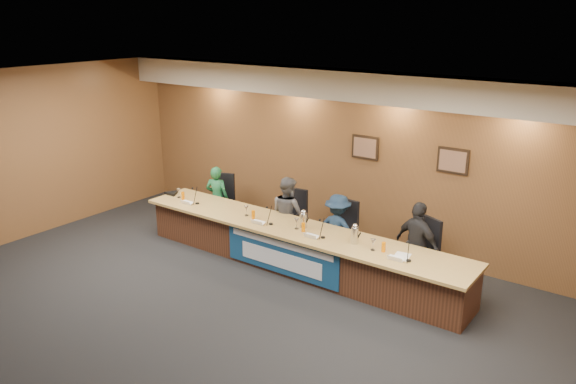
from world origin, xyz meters
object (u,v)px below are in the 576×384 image
object	(u,v)px
panelist_d	(417,245)
office_chair_c	(340,235)
office_chair_a	(221,205)
office_chair_b	(291,223)
carafe_right	(355,236)
speakerphone	(172,193)
office_chair_d	(419,256)
panelist_a	(217,198)
panelist_b	(288,214)
carafe_mid	(304,220)
banner	(281,255)
panelist_c	(338,230)
dais_body	(296,249)

from	to	relation	value
panelist_d	office_chair_c	world-z (taller)	panelist_d
panelist_d	office_chair_a	size ratio (longest dim) A/B	2.90
office_chair_a	office_chair_c	bearing A→B (deg)	-19.41
office_chair_b	carafe_right	bearing A→B (deg)	-28.47
speakerphone	office_chair_d	bearing A→B (deg)	8.06
panelist_a	office_chair_b	distance (m)	1.73
office_chair_a	panelist_a	bearing A→B (deg)	-109.41
panelist_a	panelist_b	xyz separation A→B (m)	(1.72, 0.00, 0.04)
office_chair_c	carafe_mid	distance (m)	0.81
office_chair_d	panelist_a	bearing A→B (deg)	-155.44
banner	office_chair_c	xyz separation A→B (m)	(0.47, 1.08, 0.10)
speakerphone	panelist_b	bearing A→B (deg)	13.92
panelist_d	speakerphone	size ratio (longest dim) A/B	4.35
panelist_c	office_chair_b	size ratio (longest dim) A/B	2.59
panelist_b	panelist_c	distance (m)	1.04
panelist_a	carafe_mid	xyz separation A→B (m)	(2.43, -0.53, 0.23)
panelist_a	office_chair_d	world-z (taller)	panelist_a
banner	speakerphone	bearing A→B (deg)	172.30
office_chair_c	speakerphone	size ratio (longest dim) A/B	1.50
office_chair_a	office_chair_d	distance (m)	4.21
panelist_d	office_chair_b	distance (m)	2.49
carafe_mid	speakerphone	bearing A→B (deg)	-178.92
panelist_a	carafe_mid	bearing A→B (deg)	150.44
office_chair_b	carafe_mid	world-z (taller)	carafe_mid
panelist_a	office_chair_c	size ratio (longest dim) A/B	2.68
office_chair_b	carafe_right	distance (m)	1.91
banner	panelist_d	size ratio (longest dim) A/B	1.58
banner	panelist_c	distance (m)	1.12
dais_body	speakerphone	distance (m)	2.97
panelist_a	dais_body	bearing A→B (deg)	148.82
office_chair_a	office_chair_d	xyz separation A→B (m)	(4.21, 0.00, 0.00)
panelist_a	carafe_right	world-z (taller)	panelist_a
office_chair_c	banner	bearing A→B (deg)	-110.48
panelist_b	office_chair_c	size ratio (longest dim) A/B	2.85
panelist_a	office_chair_b	world-z (taller)	panelist_a
office_chair_a	carafe_mid	distance (m)	2.54
panelist_b	carafe_mid	size ratio (longest dim) A/B	5.65
office_chair_a	office_chair_b	xyz separation A→B (m)	(1.72, 0.00, 0.00)
office_chair_a	panelist_b	bearing A→B (deg)	-22.72
office_chair_c	panelist_a	bearing A→B (deg)	-175.04
office_chair_a	office_chair_d	world-z (taller)	same
panelist_d	carafe_right	size ratio (longest dim) A/B	5.39
carafe_right	office_chair_b	bearing A→B (deg)	157.16
office_chair_a	office_chair_b	world-z (taller)	same
carafe_mid	speakerphone	xyz separation A→B (m)	(-3.07, -0.06, -0.10)
panelist_c	office_chair_d	xyz separation A→B (m)	(1.44, 0.10, -0.14)
office_chair_a	office_chair_b	distance (m)	1.72
office_chair_a	speakerphone	bearing A→B (deg)	-152.50
carafe_right	carafe_mid	bearing A→B (deg)	174.63
panelist_c	office_chair_a	size ratio (longest dim) A/B	2.59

